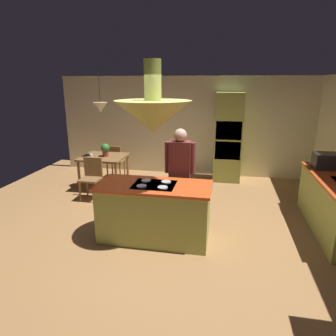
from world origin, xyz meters
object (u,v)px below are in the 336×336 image
dining_table (104,161)px  oven_tower (228,138)px  chair_by_back_wall (115,160)px  chair_facing_island (92,175)px  microwave_on_counter (327,161)px  kitchen_island (154,212)px  person_at_island (180,170)px  potted_plant_on_table (105,149)px  cup_on_table (91,156)px

dining_table → oven_tower: bearing=22.2°
oven_tower → chair_by_back_wall: size_ratio=2.49×
chair_facing_island → chair_by_back_wall: size_ratio=1.00×
oven_tower → microwave_on_counter: (1.74, -1.81, -0.04)m
dining_table → chair_by_back_wall: size_ratio=1.14×
kitchen_island → dining_table: kitchen_island is taller
kitchen_island → oven_tower: (1.10, 3.24, 0.63)m
chair_by_back_wall → chair_facing_island: bearing=90.0°
kitchen_island → microwave_on_counter: 3.23m
person_at_island → microwave_on_counter: 2.66m
person_at_island → potted_plant_on_table: size_ratio=5.54×
oven_tower → chair_facing_island: bearing=-147.0°
oven_tower → chair_facing_island: oven_tower is taller
person_at_island → chair_facing_island: bearing=159.3°
oven_tower → cup_on_table: oven_tower is taller
dining_table → potted_plant_on_table: (0.06, -0.01, 0.27)m
person_at_island → chair_by_back_wall: size_ratio=1.91×
oven_tower → potted_plant_on_table: (-2.74, -1.15, -0.15)m
person_at_island → microwave_on_counter: (2.55, 0.76, 0.09)m
dining_table → microwave_on_counter: size_ratio=2.16×
dining_table → chair_by_back_wall: bearing=90.0°
person_at_island → oven_tower: bearing=72.6°
oven_tower → cup_on_table: bearing=-155.4°
person_at_island → cup_on_table: 2.50m
chair_facing_island → cup_on_table: 0.57m
cup_on_table → microwave_on_counter: (4.73, -0.44, 0.24)m
person_at_island → cup_on_table: bearing=151.3°
microwave_on_counter → potted_plant_on_table: bearing=171.7°
chair_facing_island → cup_on_table: bearing=113.4°
chair_by_back_wall → microwave_on_counter: 4.76m
potted_plant_on_table → cup_on_table: bearing=-139.2°
dining_table → chair_facing_island: 0.69m
person_at_island → cup_on_table: person_at_island is taller
dining_table → cup_on_table: (-0.19, -0.23, 0.15)m
kitchen_island → dining_table: bearing=129.0°
chair_facing_island → potted_plant_on_table: potted_plant_on_table is taller
dining_table → person_at_island: 2.47m
kitchen_island → chair_facing_island: kitchen_island is taller
chair_facing_island → potted_plant_on_table: bearing=85.0°
oven_tower → person_at_island: 2.70m
chair_facing_island → microwave_on_counter: microwave_on_counter is taller
dining_table → chair_by_back_wall: (0.00, 0.67, -0.15)m
potted_plant_on_table → chair_by_back_wall: bearing=94.8°
oven_tower → kitchen_island: bearing=-108.7°
kitchen_island → cup_on_table: bearing=135.3°
chair_by_back_wall → kitchen_island: bearing=121.5°
oven_tower → person_at_island: oven_tower is taller
oven_tower → chair_by_back_wall: oven_tower is taller
dining_table → cup_on_table: 0.33m
oven_tower → microwave_on_counter: size_ratio=4.71×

